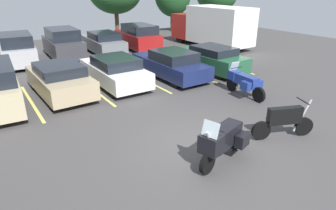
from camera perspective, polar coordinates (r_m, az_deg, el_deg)
ground at (r=9.09m, az=6.55°, el=-8.03°), size 44.00×44.00×0.10m
motorcycle_touring at (r=8.03m, az=10.48°, el=-6.64°), size 2.13×1.14×1.45m
motorcycle_second at (r=13.12m, az=14.55°, el=4.43°), size 0.92×2.31×1.35m
motorcycle_third at (r=9.88m, az=21.66°, el=-2.81°), size 1.98×0.95×1.24m
parking_stripes at (r=13.60m, az=-19.42°, el=1.68°), size 19.10×4.71×0.01m
car_tan at (r=13.55m, az=-20.26°, el=4.65°), size 2.02×4.32×1.41m
car_white at (r=14.29m, az=-10.31°, el=6.51°), size 1.86×4.49×1.40m
car_navy at (r=15.33m, az=0.51°, el=7.94°), size 1.91×4.82×1.42m
car_green at (r=16.72m, az=8.05°, el=8.97°), size 2.01×4.69×1.39m
car_far_silver at (r=20.01m, az=-27.19°, el=9.61°), size 2.16×4.84×1.87m
car_far_charcoal at (r=20.58m, az=-19.71°, el=11.15°), size 1.97×4.42×1.93m
car_far_grey at (r=21.38m, az=-12.49°, el=11.75°), size 1.96×4.78×1.49m
car_far_red at (r=22.39m, az=-5.86°, el=13.04°), size 2.20×4.64×1.81m
box_truck at (r=23.39m, az=8.65°, el=14.97°), size 2.71×6.94×3.00m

